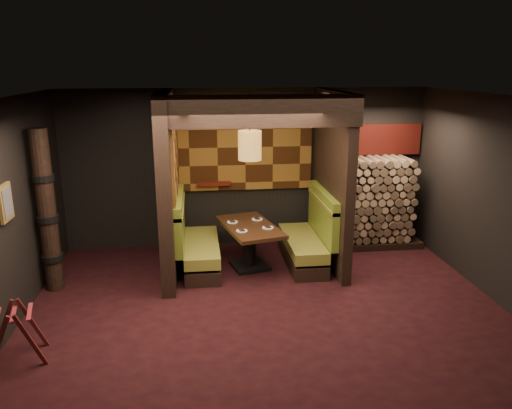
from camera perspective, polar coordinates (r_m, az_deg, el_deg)
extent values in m
cube|color=black|center=(6.95, 1.31, -12.20)|extent=(6.50, 5.50, 0.02)
cube|color=black|center=(6.14, 1.48, 12.15)|extent=(6.50, 5.50, 0.02)
cube|color=black|center=(9.06, -1.10, 4.18)|extent=(6.50, 0.02, 2.85)
cube|color=black|center=(3.88, 7.33, -12.42)|extent=(6.50, 0.02, 2.85)
cube|color=black|center=(6.77, -27.10, -1.64)|extent=(0.02, 5.50, 2.85)
cube|color=black|center=(7.57, 26.61, 0.14)|extent=(0.02, 5.50, 2.85)
cube|color=black|center=(7.94, -10.03, 2.28)|extent=(0.20, 2.20, 2.85)
cube|color=black|center=(8.27, 8.65, 2.88)|extent=(0.15, 2.10, 2.85)
cube|color=black|center=(6.85, 0.40, 10.61)|extent=(2.85, 0.18, 0.44)
cube|color=#905F21|center=(8.93, -1.24, 6.59)|extent=(2.40, 0.06, 1.55)
cube|color=#905F21|center=(8.02, -9.25, 5.55)|extent=(0.04, 1.85, 1.45)
cube|color=#591810|center=(8.96, -4.85, 2.40)|extent=(0.60, 0.12, 0.07)
cube|color=black|center=(8.33, -6.17, -6.43)|extent=(0.55, 1.60, 0.22)
cube|color=olive|center=(8.24, -6.23, -4.82)|extent=(0.55, 1.60, 0.18)
cube|color=#63671D|center=(8.12, -8.67, -2.32)|extent=(0.12, 1.60, 0.78)
cube|color=olive|center=(8.02, -8.78, 0.06)|extent=(0.15, 1.60, 0.06)
cube|color=black|center=(8.51, 5.27, -5.93)|extent=(0.55, 1.60, 0.22)
cube|color=olive|center=(8.42, 5.32, -4.35)|extent=(0.55, 1.60, 0.18)
cube|color=#63671D|center=(8.37, 7.63, -1.73)|extent=(0.12, 1.60, 0.78)
cube|color=olive|center=(8.27, 7.72, 0.58)|extent=(0.15, 1.60, 0.06)
cube|color=black|center=(8.31, -0.70, -7.01)|extent=(0.67, 0.67, 0.06)
cylinder|color=black|center=(8.19, -0.71, -5.02)|extent=(0.20, 0.20, 0.68)
cube|color=#331D10|center=(8.07, -0.72, -2.58)|extent=(1.07, 1.53, 0.06)
cylinder|color=white|center=(7.77, -1.63, -3.03)|extent=(0.18, 0.18, 0.01)
cube|color=black|center=(7.77, -1.63, -2.91)|extent=(0.09, 0.12, 0.02)
cylinder|color=white|center=(7.92, 1.36, -2.66)|extent=(0.18, 0.18, 0.01)
cube|color=black|center=(7.91, 1.36, -2.55)|extent=(0.09, 0.12, 0.02)
cylinder|color=white|center=(8.20, -2.73, -2.02)|extent=(0.18, 0.18, 0.01)
cube|color=black|center=(8.20, -2.73, -1.91)|extent=(0.09, 0.12, 0.02)
cylinder|color=white|center=(8.34, 0.13, -1.69)|extent=(0.18, 0.18, 0.01)
cube|color=black|center=(8.34, 0.13, -1.59)|extent=(0.09, 0.12, 0.02)
cylinder|color=olive|center=(7.70, -0.71, 6.77)|extent=(0.36, 0.36, 0.45)
sphere|color=#FFC672|center=(7.70, -0.71, 6.77)|extent=(0.18, 0.18, 0.18)
cylinder|color=black|center=(7.64, -0.73, 10.60)|extent=(0.02, 0.02, 0.58)
cube|color=olive|center=(6.79, -26.71, 0.19)|extent=(0.04, 0.36, 0.46)
cube|color=#3F3F3F|center=(6.79, -26.52, 0.20)|extent=(0.01, 0.27, 0.36)
cube|color=#471413|center=(6.20, -24.29, -14.08)|extent=(0.32, 0.11, 0.70)
cube|color=#471413|center=(6.60, -27.00, -12.54)|extent=(0.32, 0.11, 0.70)
cube|color=#471413|center=(6.56, -24.09, -12.34)|extent=(0.32, 0.11, 0.70)
cube|color=maroon|center=(6.28, -25.98, -11.18)|extent=(0.14, 0.43, 0.01)
cube|color=maroon|center=(6.26, -24.46, -11.07)|extent=(0.14, 0.43, 0.01)
cylinder|color=black|center=(7.76, -22.77, -0.78)|extent=(0.26, 0.26, 2.40)
cylinder|color=black|center=(7.98, -22.24, -5.60)|extent=(0.31, 0.31, 0.09)
cylinder|color=black|center=(7.79, -22.69, -1.48)|extent=(0.31, 0.31, 0.09)
cylinder|color=black|center=(7.65, -23.17, 2.82)|extent=(0.31, 0.31, 0.09)
cube|color=black|center=(9.54, 13.01, -4.15)|extent=(1.73, 0.70, 0.12)
cube|color=brown|center=(9.30, 13.32, 0.60)|extent=(1.73, 0.70, 1.52)
cube|color=maroon|center=(9.40, 13.04, 7.25)|extent=(1.83, 0.10, 0.56)
cube|color=black|center=(8.54, 8.78, 3.28)|extent=(0.08, 0.08, 2.85)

